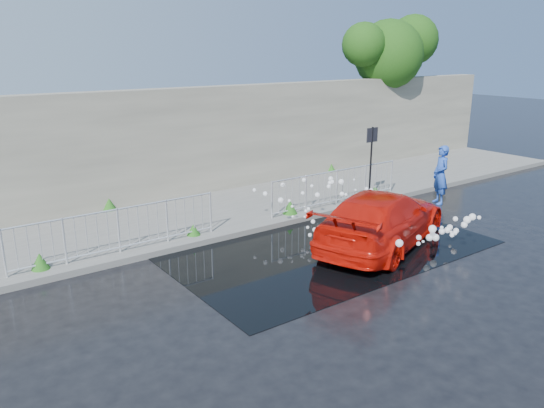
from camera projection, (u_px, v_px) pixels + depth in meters
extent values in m
plane|color=black|center=(338.00, 264.00, 12.42)|extent=(90.00, 90.00, 0.00)
cube|color=#5E5E5A|center=(227.00, 210.00, 16.28)|extent=(30.00, 4.00, 0.15)
cube|color=#5E5E5A|center=(265.00, 227.00, 14.73)|extent=(30.00, 0.25, 0.16)
cube|color=#6A6659|center=(191.00, 141.00, 17.48)|extent=(30.00, 0.60, 3.50)
cube|color=black|center=(326.00, 246.00, 13.48)|extent=(8.00, 5.00, 0.01)
cylinder|color=black|center=(371.00, 166.00, 16.84)|extent=(0.06, 0.06, 2.50)
cube|color=black|center=(372.00, 135.00, 16.56)|extent=(0.45, 0.04, 0.45)
cylinder|color=#332114|center=(380.00, 103.00, 23.72)|extent=(0.36, 0.36, 5.00)
sphere|color=#17380D|center=(389.00, 55.00, 22.22)|extent=(2.90, 2.90, 2.90)
sphere|color=#17380D|center=(413.00, 40.00, 22.90)|extent=(2.15, 2.15, 2.15)
sphere|color=#17380D|center=(364.00, 44.00, 21.26)|extent=(1.76, 1.76, 1.76)
cylinder|color=silver|center=(3.00, 253.00, 11.16)|extent=(0.05, 0.05, 1.10)
cylinder|color=silver|center=(211.00, 212.00, 13.98)|extent=(0.05, 0.05, 1.10)
cylinder|color=silver|center=(117.00, 209.00, 12.43)|extent=(5.00, 0.04, 0.04)
cylinder|color=silver|center=(120.00, 247.00, 12.69)|extent=(5.00, 0.04, 0.04)
cylinder|color=silver|center=(272.00, 200.00, 15.11)|extent=(0.05, 0.05, 1.10)
cylinder|color=silver|center=(391.00, 176.00, 17.92)|extent=(0.05, 0.05, 1.10)
cylinder|color=silver|center=(337.00, 171.00, 16.37)|extent=(5.00, 0.04, 0.04)
cylinder|color=silver|center=(336.00, 200.00, 16.64)|extent=(5.00, 0.04, 0.04)
cone|color=#1B4713|center=(40.00, 261.00, 11.70)|extent=(0.40, 0.40, 0.37)
cone|color=#1B4713|center=(193.00, 230.00, 13.85)|extent=(0.36, 0.36, 0.29)
cone|color=#1B4713|center=(290.00, 207.00, 15.64)|extent=(0.44, 0.44, 0.40)
cone|color=#1B4713|center=(375.00, 190.00, 17.68)|extent=(0.38, 0.38, 0.28)
cone|color=#1B4713|center=(109.00, 204.00, 16.00)|extent=(0.42, 0.42, 0.36)
cone|color=#1B4713|center=(331.00, 167.00, 21.07)|extent=(0.34, 0.34, 0.30)
sphere|color=white|center=(331.00, 179.00, 16.31)|extent=(0.15, 0.15, 0.15)
sphere|color=white|center=(378.00, 218.00, 15.02)|extent=(0.09, 0.09, 0.09)
sphere|color=white|center=(367.00, 189.00, 15.80)|extent=(0.11, 0.11, 0.11)
sphere|color=white|center=(376.00, 212.00, 15.18)|extent=(0.12, 0.12, 0.12)
sphere|color=white|center=(293.00, 217.00, 13.78)|extent=(0.07, 0.07, 0.07)
sphere|color=white|center=(315.00, 230.00, 13.85)|extent=(0.13, 0.13, 0.13)
sphere|color=white|center=(312.00, 186.00, 15.51)|extent=(0.09, 0.09, 0.09)
sphere|color=white|center=(371.00, 190.00, 15.76)|extent=(0.13, 0.13, 0.13)
sphere|color=white|center=(354.00, 180.00, 16.39)|extent=(0.06, 0.06, 0.06)
sphere|color=white|center=(319.00, 232.00, 13.62)|extent=(0.13, 0.13, 0.13)
sphere|color=white|center=(385.00, 201.00, 15.53)|extent=(0.09, 0.09, 0.09)
sphere|color=white|center=(371.00, 208.00, 15.21)|extent=(0.13, 0.13, 0.13)
sphere|color=white|center=(308.00, 227.00, 13.86)|extent=(0.08, 0.08, 0.08)
sphere|color=white|center=(329.00, 186.00, 15.62)|extent=(0.12, 0.12, 0.12)
sphere|color=white|center=(317.00, 195.00, 15.30)|extent=(0.15, 0.15, 0.15)
sphere|color=white|center=(304.00, 180.00, 15.62)|extent=(0.12, 0.12, 0.12)
sphere|color=white|center=(332.00, 232.00, 13.93)|extent=(0.11, 0.11, 0.11)
sphere|color=white|center=(338.00, 210.00, 14.63)|extent=(0.17, 0.17, 0.17)
sphere|color=white|center=(283.00, 185.00, 15.44)|extent=(0.13, 0.13, 0.13)
sphere|color=white|center=(355.00, 190.00, 16.09)|extent=(0.06, 0.06, 0.06)
sphere|color=white|center=(308.00, 209.00, 14.45)|extent=(0.10, 0.10, 0.10)
sphere|color=white|center=(349.00, 214.00, 14.47)|extent=(0.17, 0.17, 0.17)
sphere|color=white|center=(346.00, 195.00, 15.31)|extent=(0.09, 0.09, 0.09)
sphere|color=white|center=(281.00, 200.00, 14.35)|extent=(0.16, 0.16, 0.16)
sphere|color=white|center=(342.00, 194.00, 15.43)|extent=(0.14, 0.14, 0.14)
sphere|color=white|center=(332.00, 182.00, 16.12)|extent=(0.12, 0.12, 0.12)
sphere|color=white|center=(292.00, 206.00, 14.28)|extent=(0.08, 0.08, 0.08)
sphere|color=white|center=(336.00, 213.00, 14.31)|extent=(0.16, 0.16, 0.16)
sphere|color=white|center=(306.00, 211.00, 14.29)|extent=(0.08, 0.08, 0.08)
sphere|color=white|center=(383.00, 212.00, 15.22)|extent=(0.16, 0.16, 0.16)
sphere|color=white|center=(303.00, 193.00, 14.84)|extent=(0.10, 0.10, 0.10)
sphere|color=white|center=(343.00, 211.00, 14.53)|extent=(0.13, 0.13, 0.13)
sphere|color=white|center=(370.00, 209.00, 14.86)|extent=(0.08, 0.08, 0.08)
sphere|color=white|center=(289.00, 201.00, 14.50)|extent=(0.08, 0.08, 0.08)
sphere|color=white|center=(354.00, 209.00, 14.72)|extent=(0.09, 0.09, 0.09)
sphere|color=white|center=(385.00, 215.00, 15.01)|extent=(0.13, 0.13, 0.13)
sphere|color=white|center=(313.00, 222.00, 14.02)|extent=(0.12, 0.12, 0.12)
sphere|color=white|center=(265.00, 194.00, 14.50)|extent=(0.13, 0.13, 0.13)
sphere|color=white|center=(341.00, 182.00, 16.29)|extent=(0.17, 0.17, 0.17)
sphere|color=white|center=(305.00, 217.00, 13.94)|extent=(0.07, 0.07, 0.07)
sphere|color=white|center=(330.00, 183.00, 15.78)|extent=(0.12, 0.12, 0.12)
sphere|color=white|center=(254.00, 190.00, 14.88)|extent=(0.10, 0.10, 0.10)
sphere|color=white|center=(310.00, 235.00, 13.28)|extent=(0.10, 0.10, 0.10)
sphere|color=white|center=(418.00, 244.00, 12.14)|extent=(0.10, 0.10, 0.10)
sphere|color=white|center=(399.00, 243.00, 10.72)|extent=(0.16, 0.16, 0.16)
sphere|color=white|center=(464.00, 225.00, 13.25)|extent=(0.16, 0.16, 0.16)
sphere|color=white|center=(479.00, 218.00, 12.61)|extent=(0.10, 0.10, 0.10)
sphere|color=white|center=(452.00, 235.00, 12.57)|extent=(0.11, 0.11, 0.11)
sphere|color=white|center=(423.00, 242.00, 12.07)|extent=(0.06, 0.06, 0.06)
sphere|color=white|center=(419.00, 237.00, 11.18)|extent=(0.11, 0.11, 0.11)
sphere|color=white|center=(433.00, 234.00, 11.59)|extent=(0.12, 0.12, 0.12)
sphere|color=white|center=(467.00, 220.00, 12.47)|extent=(0.18, 0.18, 0.18)
sphere|color=white|center=(456.00, 231.00, 13.75)|extent=(0.15, 0.15, 0.15)
sphere|color=white|center=(447.00, 230.00, 12.47)|extent=(0.15, 0.15, 0.15)
sphere|color=white|center=(436.00, 238.00, 13.09)|extent=(0.18, 0.18, 0.18)
sphere|color=white|center=(455.00, 219.00, 12.75)|extent=(0.12, 0.12, 0.12)
sphere|color=white|center=(429.00, 238.00, 12.91)|extent=(0.17, 0.17, 0.17)
sphere|color=white|center=(442.00, 231.00, 12.68)|extent=(0.15, 0.15, 0.15)
sphere|color=white|center=(433.00, 229.00, 11.44)|extent=(0.17, 0.17, 0.17)
sphere|color=white|center=(450.00, 227.00, 13.31)|extent=(0.15, 0.15, 0.15)
sphere|color=white|center=(472.00, 217.00, 13.30)|extent=(0.18, 0.18, 0.18)
sphere|color=white|center=(375.00, 254.00, 11.54)|extent=(0.06, 0.06, 0.06)
sphere|color=white|center=(455.00, 233.00, 13.72)|extent=(0.12, 0.12, 0.12)
sphere|color=white|center=(451.00, 232.00, 13.92)|extent=(0.08, 0.08, 0.08)
sphere|color=white|center=(442.00, 228.00, 12.09)|extent=(0.08, 0.08, 0.08)
imported|color=red|center=(382.00, 219.00, 13.41)|extent=(5.28, 3.60, 1.42)
imported|color=#244BB4|center=(441.00, 175.00, 17.00)|extent=(0.72, 0.82, 1.90)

